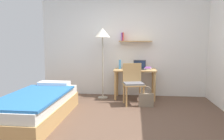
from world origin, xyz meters
TOP-DOWN VIEW (x-y plane):
  - ground_plane at (0.00, 0.00)m, footprint 5.28×5.28m
  - wall_back at (0.00, 2.02)m, footprint 4.40×0.27m
  - bed at (-1.49, 0.05)m, footprint 0.93×2.02m
  - desk at (0.23, 1.70)m, footprint 1.01×0.56m
  - desk_chair at (0.19, 1.20)m, footprint 0.52×0.47m
  - standing_lamp at (-0.56, 1.63)m, footprint 0.37×0.37m
  - laptop at (0.34, 1.73)m, footprint 0.31×0.24m
  - water_bottle at (-0.15, 1.75)m, footprint 0.06×0.06m
  - book_stack at (0.53, 1.73)m, footprint 0.18×0.25m
  - handbag at (0.47, 1.03)m, footprint 0.32×0.11m

SIDE VIEW (x-z plane):
  - ground_plane at x=0.00m, z-range 0.00..0.00m
  - handbag at x=0.47m, z-range -0.07..0.38m
  - bed at x=-1.49m, z-range -0.03..0.51m
  - desk_chair at x=0.19m, z-range 0.05..0.96m
  - desk at x=0.23m, z-range 0.22..0.94m
  - book_stack at x=0.53m, z-range 0.72..0.77m
  - laptop at x=0.34m, z-range 0.66..0.89m
  - water_bottle at x=-0.15m, z-range 0.72..0.95m
  - wall_back at x=0.00m, z-range 0.00..2.60m
  - standing_lamp at x=-0.56m, z-range 0.64..2.35m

